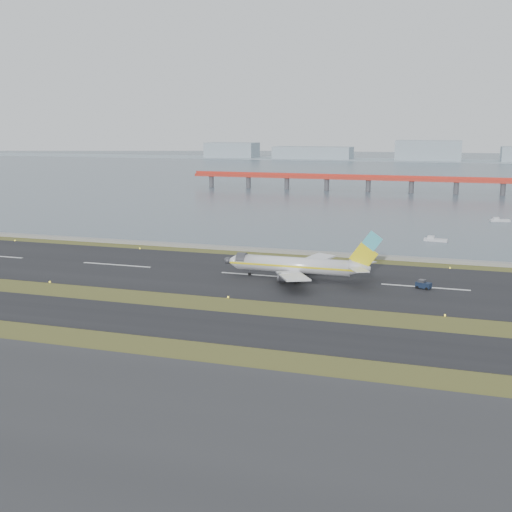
# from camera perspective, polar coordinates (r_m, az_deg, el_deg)

# --- Properties ---
(ground) EXTENTS (1000.00, 1000.00, 0.00)m
(ground) POSITION_cam_1_polar(r_m,az_deg,el_deg) (131.95, -3.62, -4.57)
(ground) COLOR #3B4B1A
(ground) RESTS_ON ground
(apron_strip) EXTENTS (1000.00, 50.00, 0.10)m
(apron_strip) POSITION_cam_1_polar(r_m,az_deg,el_deg) (86.28, -17.40, -13.95)
(apron_strip) COLOR #2D2D30
(apron_strip) RESTS_ON ground
(taxiway_strip) EXTENTS (1000.00, 18.00, 0.10)m
(taxiway_strip) POSITION_cam_1_polar(r_m,az_deg,el_deg) (121.32, -5.68, -6.02)
(taxiway_strip) COLOR black
(taxiway_strip) RESTS_ON ground
(runway_strip) EXTENTS (1000.00, 45.00, 0.10)m
(runway_strip) POSITION_cam_1_polar(r_m,az_deg,el_deg) (159.35, 0.30, -1.73)
(runway_strip) COLOR black
(runway_strip) RESTS_ON ground
(seawall) EXTENTS (1000.00, 2.50, 1.00)m
(seawall) POSITION_cam_1_polar(r_m,az_deg,el_deg) (187.47, 3.05, 0.38)
(seawall) COLOR gray
(seawall) RESTS_ON ground
(bay_water) EXTENTS (1400.00, 800.00, 1.30)m
(bay_water) POSITION_cam_1_polar(r_m,az_deg,el_deg) (581.07, 13.22, 7.51)
(bay_water) COLOR #465565
(bay_water) RESTS_ON ground
(red_pier) EXTENTS (260.00, 5.00, 10.20)m
(red_pier) POSITION_cam_1_polar(r_m,az_deg,el_deg) (370.16, 13.67, 6.58)
(red_pier) COLOR red
(red_pier) RESTS_ON ground
(far_shoreline) EXTENTS (1400.00, 80.00, 60.50)m
(far_shoreline) POSITION_cam_1_polar(r_m,az_deg,el_deg) (739.42, 15.35, 8.65)
(far_shoreline) COLOR #97A8B2
(far_shoreline) RESTS_ON ground
(airliner) EXTENTS (38.52, 32.89, 12.80)m
(airliner) POSITION_cam_1_polar(r_m,az_deg,el_deg) (154.98, 3.82, -0.84)
(airliner) COLOR white
(airliner) RESTS_ON ground
(pushback_tug) EXTENTS (3.72, 2.88, 2.10)m
(pushback_tug) POSITION_cam_1_polar(r_m,az_deg,el_deg) (150.96, 14.65, -2.48)
(pushback_tug) COLOR #131F35
(pushback_tug) RESTS_ON ground
(workboat_near) EXTENTS (7.53, 3.07, 1.78)m
(workboat_near) POSITION_cam_1_polar(r_m,az_deg,el_deg) (214.84, 15.63, 1.41)
(workboat_near) COLOR silver
(workboat_near) RESTS_ON ground
(workboat_far) EXTENTS (7.71, 4.09, 1.79)m
(workboat_far) POSITION_cam_1_polar(r_m,az_deg,el_deg) (267.78, 20.81, 2.99)
(workboat_far) COLOR silver
(workboat_far) RESTS_ON ground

